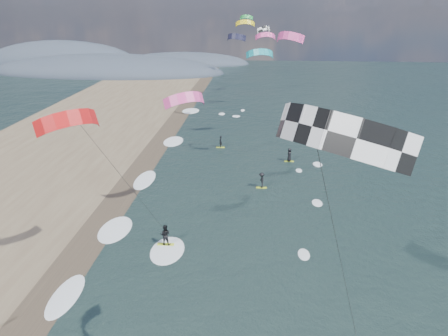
{
  "coord_description": "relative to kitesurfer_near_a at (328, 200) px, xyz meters",
  "views": [
    {
      "loc": [
        1.31,
        -16.77,
        18.01
      ],
      "look_at": [
        -1.0,
        12.0,
        7.0
      ],
      "focal_mm": 35.0,
      "sensor_mm": 36.0,
      "label": 1
    }
  ],
  "objects": [
    {
      "name": "wet_sand_strip",
      "position": [
        -15.59,
        13.96,
        -12.11
      ],
      "size": [
        3.0,
        240.0,
        0.0
      ],
      "primitive_type": "cube",
      "color": "#382D23",
      "rests_on": "ground"
    },
    {
      "name": "kitesurfer_near_a",
      "position": [
        0.0,
        0.0,
        0.0
      ],
      "size": [
        7.88,
        9.57,
        15.76
      ],
      "color": "#C1D826",
      "rests_on": "ground"
    },
    {
      "name": "bg_kite_field",
      "position": [
        -3.53,
        57.13,
        1.2
      ],
      "size": [
        11.3,
        77.34,
        4.97
      ],
      "color": "black",
      "rests_on": "ground"
    },
    {
      "name": "kitesurfer_near_b",
      "position": [
        -11.67,
        12.54,
        -3.84
      ],
      "size": [
        7.03,
        9.22,
        12.91
      ],
      "color": "#C1D826",
      "rests_on": "ground"
    },
    {
      "name": "far_kitesurfers",
      "position": [
        -1.52,
        33.57,
        -11.28
      ],
      "size": [
        9.84,
        13.86,
        1.69
      ],
      "color": "#C1D826",
      "rests_on": "ground"
    },
    {
      "name": "shoreline_surf",
      "position": [
        -14.39,
        18.71,
        -12.12
      ],
      "size": [
        2.4,
        79.4,
        0.11
      ],
      "color": "white",
      "rests_on": "ground"
    },
    {
      "name": "coastal_hills",
      "position": [
        -48.43,
        111.83,
        -12.12
      ],
      "size": [
        80.0,
        41.0,
        15.0
      ],
      "color": "#3D4756",
      "rests_on": "ground"
    }
  ]
}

